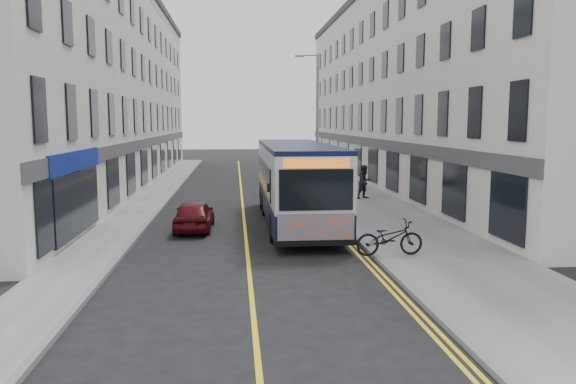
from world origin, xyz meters
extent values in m
plane|color=black|center=(0.00, 0.00, 0.00)|extent=(140.00, 140.00, 0.00)
cube|color=gray|center=(6.25, 12.00, 0.06)|extent=(4.50, 64.00, 0.12)
cube|color=gray|center=(-5.00, 12.00, 0.06)|extent=(2.00, 64.00, 0.12)
cube|color=slate|center=(4.00, 12.00, 0.07)|extent=(0.18, 64.00, 0.13)
cube|color=slate|center=(-4.00, 12.00, 0.07)|extent=(0.18, 64.00, 0.13)
cube|color=yellow|center=(0.00, 12.00, 0.00)|extent=(0.12, 64.00, 0.01)
cube|color=yellow|center=(3.55, 12.00, 0.00)|extent=(0.10, 64.00, 0.01)
cube|color=yellow|center=(3.75, 12.00, 0.00)|extent=(0.10, 64.00, 0.01)
cube|color=white|center=(11.50, 21.00, 6.50)|extent=(6.00, 46.00, 13.00)
cube|color=silver|center=(-9.00, 21.00, 6.50)|extent=(6.00, 46.00, 13.00)
cylinder|color=gray|center=(4.25, 14.00, 4.00)|extent=(0.14, 0.14, 8.00)
cylinder|color=gray|center=(3.75, 14.00, 7.90)|extent=(1.00, 0.08, 0.08)
cube|color=gray|center=(3.25, 14.00, 7.85)|extent=(0.50, 0.18, 0.12)
cube|color=black|center=(2.17, 5.75, 0.84)|extent=(2.61, 11.50, 0.94)
cube|color=silver|center=(2.17, 5.75, 2.25)|extent=(2.61, 11.50, 1.88)
cube|color=black|center=(2.17, 5.75, 3.27)|extent=(2.63, 11.50, 0.17)
cube|color=black|center=(0.84, 6.38, 2.04)|extent=(0.04, 8.99, 1.20)
cube|color=black|center=(3.49, 6.38, 2.04)|extent=(0.04, 8.99, 1.20)
cube|color=black|center=(2.17, -0.02, 2.14)|extent=(2.35, 0.04, 1.31)
cube|color=#E15712|center=(2.17, -0.02, 0.89)|extent=(2.46, 0.04, 0.99)
cube|color=orange|center=(2.17, -0.03, 2.98)|extent=(2.09, 0.04, 0.29)
cylinder|color=black|center=(0.99, 2.30, 0.52)|extent=(0.29, 1.05, 1.05)
cylinder|color=black|center=(3.35, 2.30, 0.52)|extent=(0.29, 1.05, 1.05)
cylinder|color=black|center=(0.99, 8.05, 0.52)|extent=(0.29, 1.05, 1.05)
cylinder|color=black|center=(3.35, 8.05, 0.52)|extent=(0.29, 1.05, 1.05)
cylinder|color=black|center=(0.99, 9.93, 0.52)|extent=(0.29, 1.05, 1.05)
cylinder|color=black|center=(3.35, 9.93, 0.52)|extent=(0.29, 1.05, 1.05)
imported|color=black|center=(4.40, -0.57, 0.68)|extent=(2.16, 0.85, 1.12)
imported|color=#997145|center=(4.60, 10.53, 0.97)|extent=(0.72, 0.59, 1.70)
imported|color=black|center=(6.64, 12.38, 1.03)|extent=(1.10, 1.01, 1.81)
imported|color=silver|center=(2.55, 21.67, 0.67)|extent=(1.83, 4.17, 1.33)
imported|color=#520D12|center=(-2.00, 4.81, 0.61)|extent=(1.56, 3.62, 1.22)
camera|label=1|loc=(-0.37, -17.33, 4.28)|focal=35.00mm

